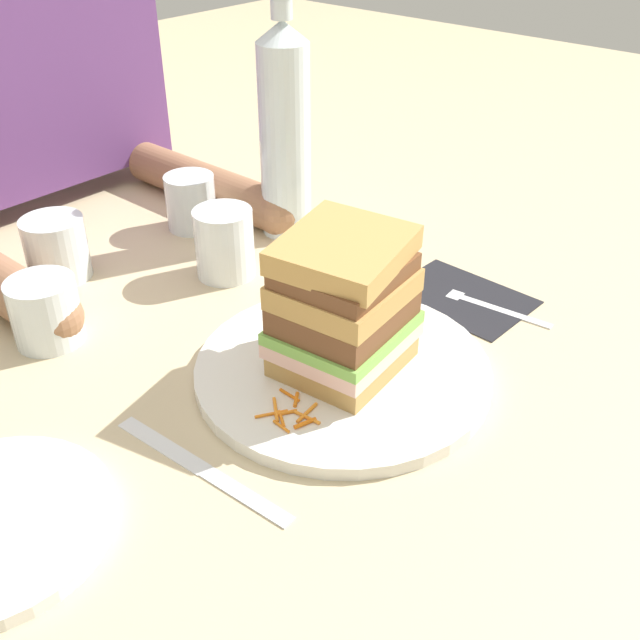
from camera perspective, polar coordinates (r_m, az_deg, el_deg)
The scene contains 31 objects.
ground_plane at distance 0.78m, azimuth 1.02°, elevation -2.88°, with size 3.00×3.00×0.00m, color #C6B289.
main_plate at distance 0.75m, azimuth 1.74°, elevation -3.83°, with size 0.30×0.30×0.01m, color white.
sandwich at distance 0.71m, azimuth 1.82°, elevation 1.07°, with size 0.14×0.13×0.14m.
carrot_shred_0 at distance 0.70m, azimuth -1.84°, elevation -6.10°, with size 0.00×0.00×0.02m, color orange.
carrot_shred_1 at distance 0.68m, azimuth -0.99°, elevation -7.47°, with size 0.00×0.00×0.03m, color orange.
carrot_shred_2 at distance 0.69m, azimuth -3.41°, elevation -6.87°, with size 0.00×0.00×0.03m, color orange.
carrot_shred_3 at distance 0.68m, azimuth -3.74°, elevation -7.17°, with size 0.00×0.00×0.03m, color orange.
carrot_shred_4 at distance 0.68m, azimuth -2.97°, elevation -7.55°, with size 0.00×0.00×0.02m, color orange.
carrot_shred_5 at distance 0.68m, azimuth -1.01°, elevation -7.10°, with size 0.00×0.00×0.03m, color orange.
carrot_shred_6 at distance 0.67m, azimuth -2.98°, elevation -8.13°, with size 0.00×0.00×0.02m, color orange.
carrot_shred_7 at distance 0.70m, azimuth -2.35°, elevation -5.75°, with size 0.00×0.00×0.02m, color orange.
carrot_shred_8 at distance 0.67m, azimuth -1.15°, elevation -7.89°, with size 0.00×0.00×0.02m, color orange.
carrot_shred_9 at distance 0.68m, azimuth -2.65°, elevation -7.10°, with size 0.00×0.00×0.02m, color orange.
carrot_shred_10 at distance 0.82m, azimuth 5.72°, elevation 0.32°, with size 0.00×0.00×0.02m, color orange.
carrot_shred_11 at distance 0.82m, azimuth 5.35°, elevation 0.20°, with size 0.00×0.00×0.03m, color orange.
carrot_shred_12 at distance 0.82m, azimuth 3.86°, elevation 0.33°, with size 0.00×0.00×0.02m, color orange.
carrot_shred_13 at distance 0.79m, azimuth 4.51°, elevation -0.95°, with size 0.00×0.00×0.03m, color orange.
carrot_shred_14 at distance 0.82m, azimuth 5.29°, elevation 0.52°, with size 0.00×0.00×0.03m, color orange.
carrot_shred_15 at distance 0.82m, azimuth 6.10°, elevation 0.28°, with size 0.00×0.00×0.02m, color orange.
carrot_shred_16 at distance 0.82m, azimuth 5.94°, elevation 0.54°, with size 0.00×0.00×0.03m, color orange.
carrot_shred_17 at distance 0.81m, azimuth 5.66°, elevation -0.28°, with size 0.00×0.00×0.03m, color orange.
carrot_shred_18 at distance 0.81m, azimuth 4.27°, elevation -0.20°, with size 0.00×0.00×0.03m, color orange.
carrot_shred_19 at distance 0.80m, azimuth 6.74°, elevation -0.72°, with size 0.00×0.00×0.02m, color orange.
napkin_dark at distance 0.89m, azimuth 10.76°, elevation 1.75°, with size 0.11×0.15×0.00m, color black.
fork at distance 0.88m, azimuth 12.08°, elevation 1.48°, with size 0.03×0.17×0.00m.
knife at distance 0.65m, azimuth -8.73°, elevation -11.33°, with size 0.03×0.20×0.00m.
juice_glass at distance 0.92m, azimuth -7.30°, elevation 5.56°, with size 0.07×0.07×0.09m.
water_bottle at distance 0.98m, azimuth -2.71°, elevation 14.32°, with size 0.07×0.07×0.32m.
empty_tumbler_0 at distance 0.96m, azimuth -19.51°, elevation 5.19°, with size 0.07×0.07×0.08m, color silver.
empty_tumbler_1 at distance 1.04m, azimuth -9.85°, elevation 8.88°, with size 0.07×0.07×0.08m, color silver.
empty_tumbler_2 at distance 0.84m, azimuth -20.27°, elevation 0.62°, with size 0.07×0.07×0.07m, color silver.
Camera 1 is at (-0.48, -0.40, 0.45)m, focal length 41.84 mm.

